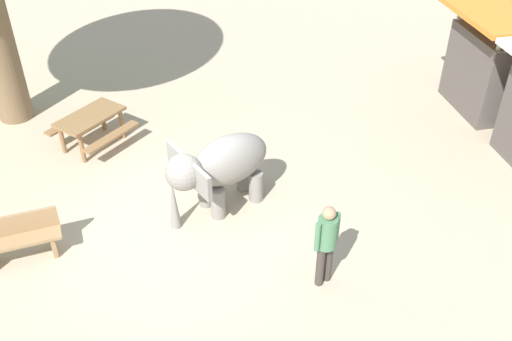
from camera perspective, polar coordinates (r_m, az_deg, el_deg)
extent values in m
plane|color=#BAA88C|center=(11.29, -7.47, -4.61)|extent=(60.00, 60.00, 0.00)
cylinder|color=gray|center=(11.04, -3.78, -3.24)|extent=(0.28, 0.28, 0.65)
cylinder|color=gray|center=(11.35, -5.00, -2.06)|extent=(0.28, 0.28, 0.65)
cylinder|color=gray|center=(11.43, -0.02, -1.61)|extent=(0.28, 0.28, 0.65)
cylinder|color=gray|center=(11.72, -1.29, -0.51)|extent=(0.28, 0.28, 0.65)
ellipsoid|color=gray|center=(10.96, -2.59, 1.10)|extent=(1.40, 1.81, 0.97)
sphere|color=gray|center=(10.48, -7.16, -0.17)|extent=(0.69, 0.69, 0.69)
cone|color=gray|center=(10.77, -8.12, -3.28)|extent=(0.22, 0.22, 1.09)
cube|color=gray|center=(10.20, -5.39, -1.21)|extent=(0.55, 0.31, 0.52)
cube|color=gray|center=(10.86, -7.88, 1.17)|extent=(0.55, 0.31, 0.52)
cylinder|color=#3F3833|center=(9.72, 6.36, -9.37)|extent=(0.14, 0.14, 0.82)
cylinder|color=#3F3833|center=(9.81, 7.14, -8.91)|extent=(0.14, 0.14, 0.82)
cylinder|color=#4C7F59|center=(9.29, 7.05, -6.09)|extent=(0.32, 0.32, 0.58)
sphere|color=tan|center=(9.03, 7.24, -4.20)|extent=(0.22, 0.22, 0.22)
cylinder|color=#4C7F59|center=(9.17, 6.10, -6.56)|extent=(0.09, 0.09, 0.55)
cylinder|color=#4C7F59|center=(9.39, 8.00, -5.49)|extent=(0.09, 0.09, 0.55)
cube|color=#9E7A51|center=(10.86, -22.34, -6.38)|extent=(0.60, 1.44, 0.06)
cube|color=#9E7A51|center=(10.85, -22.64, -4.90)|extent=(0.27, 1.39, 0.40)
cube|color=#9E7A51|center=(10.97, -19.36, -6.78)|extent=(0.37, 0.13, 0.42)
cube|color=olive|center=(13.37, -16.12, 5.15)|extent=(1.62, 1.64, 0.06)
cylinder|color=olive|center=(13.04, -16.82, 2.14)|extent=(0.10, 0.10, 0.72)
cylinder|color=olive|center=(13.49, -18.61, 2.98)|extent=(0.10, 0.10, 0.72)
cylinder|color=olive|center=(13.67, -13.11, 4.49)|extent=(0.10, 0.10, 0.72)
cylinder|color=olive|center=(14.10, -14.94, 5.22)|extent=(0.10, 0.10, 0.72)
cube|color=olive|center=(13.10, -14.09, 3.25)|extent=(1.21, 1.25, 0.05)
cube|color=olive|center=(13.95, -17.61, 4.75)|extent=(1.21, 1.25, 0.05)
cube|color=#59514C|center=(15.46, 22.81, 9.09)|extent=(2.00, 1.80, 2.00)
cylinder|color=gray|center=(14.28, 22.05, 8.01)|extent=(0.10, 0.10, 2.40)
cylinder|color=gray|center=(16.50, 23.80, 11.25)|extent=(0.10, 0.10, 2.40)
cylinder|color=gray|center=(15.65, 18.78, 11.15)|extent=(0.10, 0.10, 2.40)
cylinder|color=gray|center=(13.71, 23.68, 6.41)|extent=(0.10, 0.10, 2.40)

